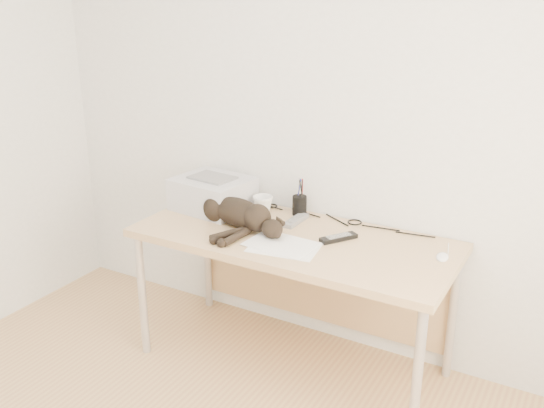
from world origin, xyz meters
The scene contains 11 objects.
wall_back centered at (0.00, 1.75, 1.30)m, with size 3.50×3.50×0.00m, color white.
desk centered at (0.00, 1.48, 0.61)m, with size 1.60×0.70×0.74m.
printer centered at (-0.57, 1.52, 0.83)m, with size 0.42×0.37×0.19m.
papers centered at (0.01, 1.25, 0.74)m, with size 0.37×0.28×0.01m.
cat centered at (-0.32, 1.36, 0.81)m, with size 0.68×0.40×0.16m.
mug centered at (-0.29, 1.58, 0.79)m, with size 0.11×0.11×0.10m, color white.
pen_cup centered at (-0.11, 1.67, 0.80)m, with size 0.08×0.08×0.20m.
remote_grey centered at (-0.07, 1.56, 0.75)m, with size 0.05×0.20×0.02m, color slate.
remote_black centered at (0.22, 1.45, 0.75)m, with size 0.05×0.19×0.02m, color black.
mouse centered at (0.71, 1.50, 0.76)m, with size 0.06×0.10×0.03m, color white.
cable_tangle centered at (0.00, 1.70, 0.75)m, with size 1.36×0.08×0.01m, color black, non-canonical shape.
Camera 1 is at (1.27, -1.07, 1.91)m, focal length 40.00 mm.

